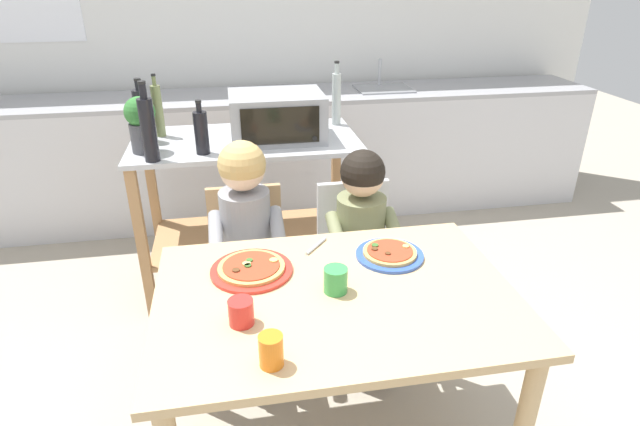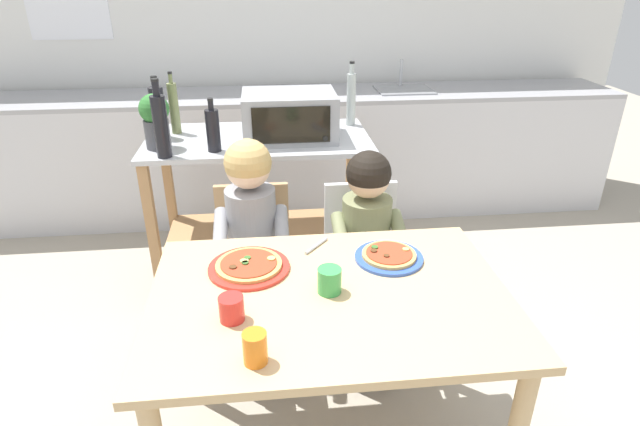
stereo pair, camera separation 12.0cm
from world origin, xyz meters
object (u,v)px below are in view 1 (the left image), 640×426
(kitchen_island_cart, at_px, (249,189))
(child_in_olive_shirt, at_px, (364,234))
(toaster_oven, at_px, (277,116))
(drinking_cup_orange, at_px, (271,350))
(potted_herb_plant, at_px, (141,122))
(drinking_cup_green, at_px, (336,280))
(bottle_squat_spirits, at_px, (336,98))
(bottle_slim_sauce, at_px, (142,115))
(child_in_grey_shirt, at_px, (247,232))
(bottle_dark_olive_oil, at_px, (148,128))
(pizza_plate_blue_rimmed, at_px, (390,254))
(pizza_plate_red_rimmed, at_px, (251,269))
(serving_spoon, at_px, (316,246))
(dining_chair_right, at_px, (356,255))
(drinking_cup_red, at_px, (241,312))
(bottle_clear_vinegar, at_px, (201,132))
(bottle_tall_green_wine, at_px, (158,110))
(dining_table, at_px, (336,320))
(dining_chair_left, at_px, (248,261))

(kitchen_island_cart, relative_size, child_in_olive_shirt, 1.18)
(toaster_oven, bearing_deg, drinking_cup_orange, -96.68)
(potted_herb_plant, distance_m, drinking_cup_green, 1.37)
(bottle_squat_spirits, height_order, bottle_slim_sauce, bottle_squat_spirits)
(potted_herb_plant, relative_size, drinking_cup_orange, 2.86)
(potted_herb_plant, height_order, child_in_grey_shirt, potted_herb_plant)
(bottle_dark_olive_oil, distance_m, pizza_plate_blue_rimmed, 1.26)
(kitchen_island_cart, bearing_deg, drinking_cup_green, -79.54)
(potted_herb_plant, bearing_deg, pizza_plate_red_rimmed, -64.79)
(pizza_plate_red_rimmed, relative_size, serving_spoon, 2.07)
(bottle_dark_olive_oil, height_order, dining_chair_right, bottle_dark_olive_oil)
(serving_spoon, bearing_deg, drinking_cup_red, -125.69)
(bottle_squat_spirits, height_order, potted_herb_plant, bottle_squat_spirits)
(bottle_clear_vinegar, bearing_deg, child_in_grey_shirt, -69.67)
(dining_chair_right, bearing_deg, drinking_cup_green, -109.75)
(child_in_olive_shirt, distance_m, drinking_cup_green, 0.62)
(bottle_dark_olive_oil, relative_size, pizza_plate_blue_rimmed, 1.47)
(pizza_plate_red_rimmed, bearing_deg, bottle_clear_vinegar, 101.07)
(bottle_tall_green_wine, height_order, dining_chair_right, bottle_tall_green_wine)
(pizza_plate_red_rimmed, xyz_separation_m, drinking_cup_red, (-0.05, -0.29, 0.03))
(drinking_cup_green, bearing_deg, bottle_squat_spirits, 78.35)
(dining_table, xyz_separation_m, drinking_cup_red, (-0.31, -0.11, 0.15))
(drinking_cup_orange, bearing_deg, bottle_clear_vinegar, 98.33)
(dining_chair_left, xyz_separation_m, child_in_olive_shirt, (0.51, -0.16, 0.18))
(bottle_slim_sauce, xyz_separation_m, dining_chair_right, (0.99, -0.65, -0.56))
(toaster_oven, height_order, bottle_tall_green_wine, bottle_tall_green_wine)
(bottle_dark_olive_oil, xyz_separation_m, serving_spoon, (0.66, -0.69, -0.30))
(potted_herb_plant, distance_m, pizza_plate_red_rimmed, 1.11)
(potted_herb_plant, distance_m, dining_table, 1.42)
(kitchen_island_cart, height_order, pizza_plate_blue_rimmed, kitchen_island_cart)
(dining_table, bearing_deg, bottle_tall_green_wine, 115.61)
(bottle_slim_sauce, xyz_separation_m, pizza_plate_red_rimmed, (0.47, -1.15, -0.27))
(toaster_oven, bearing_deg, pizza_plate_red_rimmed, -101.01)
(drinking_cup_green, xyz_separation_m, drinking_cup_red, (-0.32, -0.12, -0.00))
(bottle_tall_green_wine, bearing_deg, drinking_cup_orange, -75.81)
(pizza_plate_blue_rimmed, distance_m, drinking_cup_red, 0.63)
(potted_herb_plant, height_order, dining_table, potted_herb_plant)
(potted_herb_plant, xyz_separation_m, serving_spoon, (0.71, -0.84, -0.29))
(pizza_plate_blue_rimmed, bearing_deg, child_in_olive_shirt, 89.98)
(kitchen_island_cart, xyz_separation_m, child_in_olive_shirt, (0.47, -0.71, 0.05))
(bottle_clear_vinegar, relative_size, potted_herb_plant, 0.96)
(child_in_grey_shirt, relative_size, drinking_cup_red, 13.12)
(dining_chair_left, height_order, pizza_plate_blue_rimmed, dining_chair_left)
(pizza_plate_blue_rimmed, bearing_deg, bottle_clear_vinegar, 128.06)
(drinking_cup_red, bearing_deg, serving_spoon, 54.31)
(potted_herb_plant, bearing_deg, drinking_cup_orange, -71.58)
(bottle_clear_vinegar, bearing_deg, bottle_dark_olive_oil, -164.28)
(toaster_oven, xyz_separation_m, pizza_plate_red_rimmed, (-0.21, -1.07, -0.25))
(bottle_squat_spirits, height_order, bottle_clear_vinegar, bottle_squat_spirits)
(dining_table, bearing_deg, drinking_cup_green, 71.86)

